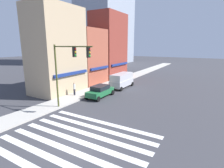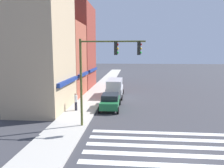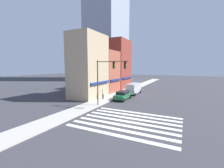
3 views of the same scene
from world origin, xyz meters
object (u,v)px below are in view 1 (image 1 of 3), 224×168
sedan_green (100,91)px  pedestrian_white_shirt (74,89)px  traffic_signal (68,64)px  van_silver (122,80)px

sedan_green → pedestrian_white_shirt: size_ratio=2.50×
traffic_signal → sedan_green: 7.11m
van_silver → pedestrian_white_shirt: size_ratio=2.83×
traffic_signal → pedestrian_white_shirt: bearing=37.2°
pedestrian_white_shirt → traffic_signal: bearing=114.9°
sedan_green → pedestrian_white_shirt: bearing=112.4°
traffic_signal → van_silver: 12.62m
traffic_signal → sedan_green: traffic_signal is taller
sedan_green → pedestrian_white_shirt: pedestrian_white_shirt is taller
van_silver → pedestrian_white_shirt: 8.37m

